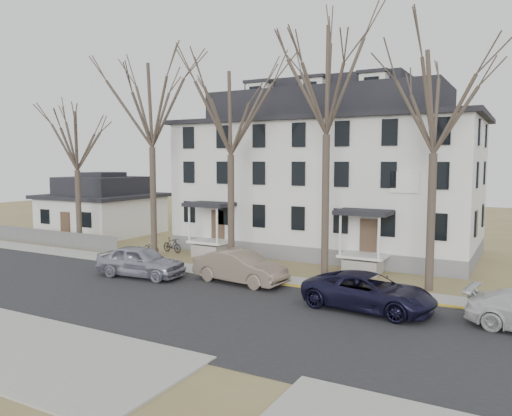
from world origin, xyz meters
The scene contains 17 objects.
ground centered at (0.00, 0.00, 0.00)m, with size 120.00×120.00×0.00m, color olive.
main_road centered at (0.00, 2.00, 0.00)m, with size 120.00×10.00×0.04m, color #27272A.
far_sidewalk centered at (0.00, 8.00, 0.00)m, with size 120.00×2.00×0.08m, color #A09F97.
yellow_curb centered at (5.00, 7.10, 0.00)m, with size 14.00×0.25×0.06m, color gold.
boarding_house centered at (-2.00, 17.95, 5.38)m, with size 20.80×12.36×12.05m.
small_house centered at (-22.00, 16.00, 2.25)m, with size 8.70×8.70×5.00m.
fence centered at (-21.00, 9.50, 0.00)m, with size 14.00×0.06×1.20m, color gray.
tree_far_left centered at (-11.00, 9.80, 10.34)m, with size 8.40×8.40×13.72m.
tree_mid_left centered at (-5.00, 9.80, 9.60)m, with size 7.80×7.80×12.74m.
tree_center centered at (1.00, 9.80, 11.08)m, with size 9.00×9.00×14.70m.
tree_mid_right centered at (6.50, 9.80, 9.60)m, with size 7.80×7.80×12.74m.
tree_bungalow centered at (-18.00, 9.80, 8.12)m, with size 6.60×6.60×10.78m.
car_silver centered at (-7.92, 5.04, 0.86)m, with size 2.03×5.04×1.72m, color #9B9BAC.
car_tan centered at (-2.42, 6.48, 0.85)m, with size 1.79×5.13×1.69m, color #7C6C5B.
car_navy centered at (4.82, 5.06, 0.78)m, with size 2.59×5.61×1.56m, color black.
bicycle_left centered at (-11.83, 10.50, 0.43)m, with size 0.57×1.65×0.87m, color black.
bicycle_right centered at (-10.94, 11.61, 0.52)m, with size 0.49×1.72×1.04m, color black.
Camera 1 is at (10.63, -15.59, 6.42)m, focal length 35.00 mm.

